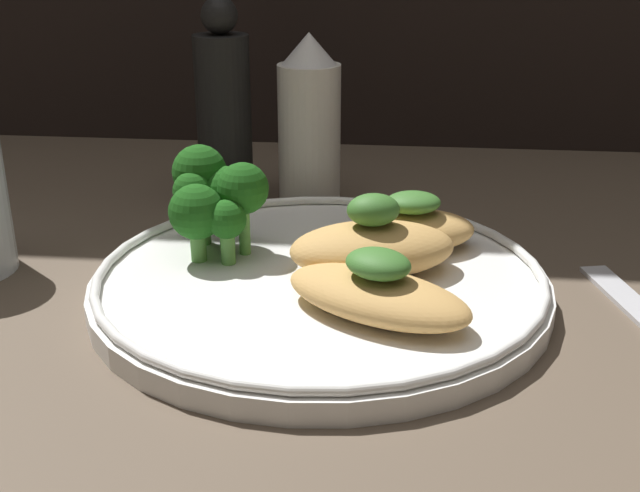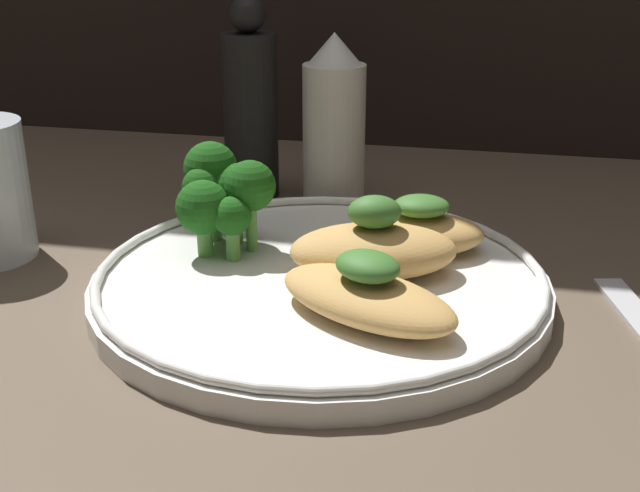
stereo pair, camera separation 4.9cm
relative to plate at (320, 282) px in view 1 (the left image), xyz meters
The scene contains 8 objects.
ground_plane 1.49cm from the plate, ahead, with size 180.00×180.00×1.00cm, color brown.
plate is the anchor object (origin of this frame).
grilled_meat_front 6.45cm from the plate, 53.34° to the right, with size 12.34×9.84×3.91cm.
grilled_meat_middle 3.96cm from the plate, 17.11° to the left, with size 11.49×8.38×5.10cm.
grilled_meat_back 7.93cm from the plate, 43.28° to the left, with size 9.16×6.49×3.89cm.
broccoli_bunch 9.03cm from the plate, 156.36° to the left, with size 6.66×6.52×6.87cm.
sauce_bottle 19.32cm from the plate, 98.64° to the left, with size 5.08×5.08×13.78cm.
pepper_grinder 21.72cm from the plate, 118.18° to the left, with size 4.48×4.48×16.40cm.
Camera 1 is at (4.69, -44.98, 21.89)cm, focal length 45.00 mm.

